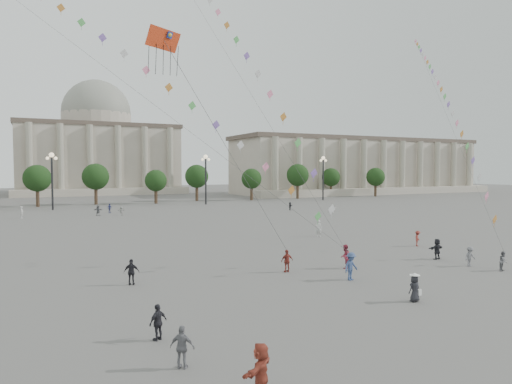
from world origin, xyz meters
name	(u,v)px	position (x,y,z in m)	size (l,w,h in m)	color
ground	(356,294)	(0.00, 0.00, 0.00)	(360.00, 360.00, 0.00)	#53514E
hall_east	(360,166)	(75.00, 93.89, 8.43)	(84.00, 26.22, 17.20)	#A59B8A
hall_central	(98,148)	(0.00, 129.22, 14.23)	(48.30, 34.30, 35.50)	#A59B8A
tree_row	(127,179)	(0.00, 78.00, 5.39)	(137.12, 5.12, 8.00)	#3D291E
lamp_post_mid_west	(52,170)	(-15.00, 70.00, 7.35)	(2.00, 0.90, 10.65)	#262628
lamp_post_mid_east	(206,170)	(15.00, 70.00, 7.35)	(2.00, 0.90, 10.65)	#262628
lamp_post_far_east	(323,170)	(45.00, 70.00, 7.35)	(2.00, 0.90, 10.65)	#262628
person_crowd_0	(109,208)	(-6.28, 59.87, 0.81)	(0.95, 0.39, 1.62)	navy
person_crowd_3	(437,249)	(13.01, 5.66, 0.88)	(1.64, 0.52, 1.76)	black
person_crowd_4	(121,211)	(-5.19, 54.31, 0.76)	(1.41, 0.45, 1.52)	#BBBBB7
person_crowd_6	(470,256)	(13.17, 2.49, 0.79)	(1.02, 0.58, 1.57)	slate
person_crowd_7	(332,208)	(28.92, 43.40, 0.75)	(1.39, 0.44, 1.50)	silver
person_crowd_8	(418,238)	(16.45, 11.23, 0.78)	(1.01, 0.58, 1.56)	maroon
person_crowd_9	(290,206)	(24.71, 50.83, 0.74)	(1.38, 0.44, 1.49)	black
person_crowd_10	(22,212)	(-19.77, 56.78, 0.92)	(0.67, 0.44, 1.85)	silver
person_crowd_12	(98,210)	(-8.62, 55.91, 0.86)	(1.59, 0.51, 1.72)	slate
person_crowd_13	(319,228)	(11.16, 20.94, 0.96)	(0.70, 0.46, 1.91)	silver
tourist_0	(287,261)	(-0.88, 7.04, 0.84)	(0.99, 0.41, 1.68)	maroon
tourist_1	(132,272)	(-12.06, 8.27, 0.87)	(1.02, 0.42, 1.73)	black
tourist_2	(261,371)	(-10.96, -8.87, 0.95)	(1.77, 0.56, 1.90)	#9B3C2A
tourist_3	(182,347)	(-12.67, -5.48, 0.84)	(0.99, 0.41, 1.68)	slate
tourist_4	(158,322)	(-12.82, -2.19, 0.82)	(0.97, 0.40, 1.65)	#232227
kite_flyer_0	(345,256)	(3.81, 6.19, 0.93)	(0.90, 0.70, 1.86)	#97293C
kite_flyer_1	(351,266)	(1.90, 2.97, 0.97)	(1.25, 0.72, 1.94)	navy
kite_flyer_2	(503,261)	(14.09, 0.29, 0.74)	(0.72, 0.56, 1.48)	slate
hat_person	(415,287)	(2.07, -2.77, 0.84)	(0.80, 0.60, 1.69)	black
dragon_kite	(165,55)	(-11.12, 2.62, 13.99)	(6.27, 3.03, 17.35)	red
kite_train_east	(440,90)	(30.94, 22.11, 18.15)	(31.64, 40.24, 60.77)	#3F3F3F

